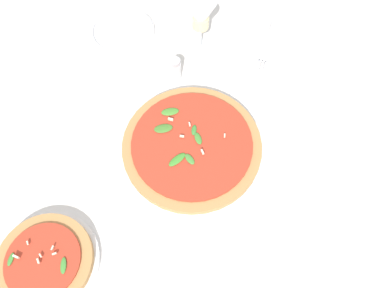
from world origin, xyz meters
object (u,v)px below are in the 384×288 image
Objects in this scene: side_plate_white at (122,31)px; shaker_pepper at (175,69)px; pizza_arugula_main at (192,147)px; pizza_personal_side at (45,262)px; wine_glass at (201,17)px; fork at (267,45)px.

side_plate_white is 2.75× the size of shaker_pepper.
pizza_arugula_main is 5.19× the size of shaker_pepper.
wine_glass is at bearing 162.82° from pizza_personal_side.
wine_glass is at bearing 158.34° from shaker_pepper.
wine_glass is 0.87× the size of fork.
shaker_pepper is (0.11, -0.04, -0.08)m from wine_glass.
fork is at bearing 94.19° from side_plate_white.
shaker_pepper is (0.12, 0.18, 0.02)m from side_plate_white.
fork is 0.41m from side_plate_white.
fork is (-0.36, 0.14, -0.01)m from pizza_arugula_main.
wine_glass is 0.15m from shaker_pepper.
pizza_personal_side is at bearing -23.36° from fork.
shaker_pepper is (-0.52, 0.15, 0.02)m from pizza_personal_side.
side_plate_white is 0.22m from shaker_pepper.
shaker_pepper reaches higher than pizza_arugula_main.
side_plate_white is (0.03, -0.41, 0.00)m from fork.
pizza_personal_side is 0.65m from side_plate_white.
pizza_personal_side is 0.55m from shaker_pepper.
pizza_arugula_main is 1.61× the size of pizza_personal_side.
shaker_pepper is (0.15, -0.23, 0.03)m from fork.
shaker_pepper reaches higher than fork.
pizza_arugula_main is 0.40m from pizza_personal_side.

